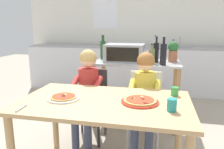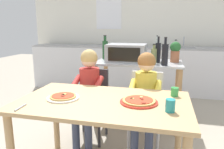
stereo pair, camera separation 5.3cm
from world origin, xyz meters
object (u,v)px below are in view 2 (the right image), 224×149
object	(u,v)px
dining_chair_left	(92,99)
pizza_plate_white	(63,97)
bottle_squat_spirits	(175,52)
kitchen_island_cart	(138,83)
child_in_red_shirt	(88,86)
bottle_clear_vinegar	(165,54)
drinking_cup_teal	(170,106)
bottle_tall_green_wine	(157,51)
pizza_plate_red_rimmed	(139,101)
bottle_slim_sauce	(158,52)
dining_chair_right	(146,104)
dining_table	(103,111)
bottle_brown_beer	(105,49)
toaster_oven	(127,53)
potted_herb_plant	(175,51)
child_in_yellow_shirt	(145,91)
serving_spoon	(21,107)
bottle_dark_olive_oil	(154,56)
drinking_cup_green	(175,92)

from	to	relation	value
dining_chair_left	pizza_plate_white	world-z (taller)	dining_chair_left
bottle_squat_spirits	pizza_plate_white	world-z (taller)	bottle_squat_spirits
kitchen_island_cart	child_in_red_shirt	size ratio (longest dim) A/B	1.06
bottle_clear_vinegar	bottle_squat_spirits	xyz separation A→B (m)	(0.13, 0.42, -0.02)
bottle_squat_spirits	drinking_cup_teal	xyz separation A→B (m)	(-0.07, -1.55, -0.20)
kitchen_island_cart	bottle_tall_green_wine	xyz separation A→B (m)	(0.22, 0.18, 0.41)
pizza_plate_red_rimmed	bottle_clear_vinegar	bearing A→B (deg)	79.95
bottle_slim_sauce	child_in_red_shirt	bearing A→B (deg)	-138.42
child_in_red_shirt	pizza_plate_red_rimmed	size ratio (longest dim) A/B	3.52
bottle_slim_sauce	drinking_cup_teal	world-z (taller)	bottle_slim_sauce
dining_chair_right	drinking_cup_teal	bearing A→B (deg)	-73.42
dining_table	pizza_plate_red_rimmed	size ratio (longest dim) A/B	4.65
bottle_brown_beer	toaster_oven	bearing A→B (deg)	-22.53
potted_herb_plant	child_in_yellow_shirt	distance (m)	0.86
serving_spoon	dining_chair_left	bearing A→B (deg)	78.35
dining_table	drinking_cup_teal	bearing A→B (deg)	-13.14
bottle_dark_olive_oil	dining_chair_right	world-z (taller)	bottle_dark_olive_oil
toaster_oven	bottle_slim_sauce	size ratio (longest dim) A/B	1.53
toaster_oven	dining_chair_right	bearing A→B (deg)	-59.58
pizza_plate_red_rimmed	drinking_cup_teal	world-z (taller)	drinking_cup_teal
kitchen_island_cart	dining_table	world-z (taller)	kitchen_island_cart
dining_chair_right	child_in_red_shirt	bearing A→B (deg)	-170.28
bottle_tall_green_wine	child_in_red_shirt	bearing A→B (deg)	-130.01
dining_table	bottle_slim_sauce	bearing A→B (deg)	72.45
drinking_cup_teal	bottle_dark_olive_oil	bearing A→B (deg)	98.92
bottle_tall_green_wine	bottle_brown_beer	bearing A→B (deg)	-176.69
bottle_tall_green_wine	pizza_plate_red_rimmed	world-z (taller)	bottle_tall_green_wine
toaster_oven	serving_spoon	bearing A→B (deg)	-108.76
pizza_plate_white	dining_chair_left	bearing A→B (deg)	90.00
dining_table	serving_spoon	size ratio (longest dim) A/B	9.86
bottle_slim_sauce	pizza_plate_white	xyz separation A→B (m)	(-0.71, -1.23, -0.25)
bottle_clear_vinegar	drinking_cup_green	distance (m)	0.80
potted_herb_plant	pizza_plate_white	bearing A→B (deg)	-125.14
toaster_oven	potted_herb_plant	size ratio (longest dim) A/B	1.92
dining_chair_left	drinking_cup_teal	bearing A→B (deg)	-43.08
bottle_brown_beer	drinking_cup_green	bearing A→B (deg)	-49.80
bottle_squat_spirits	child_in_red_shirt	bearing A→B (deg)	-137.17
potted_herb_plant	child_in_red_shirt	distance (m)	1.21
child_in_red_shirt	drinking_cup_green	xyz separation A→B (m)	(0.90, -0.31, 0.09)
dining_chair_right	pizza_plate_white	bearing A→B (deg)	-131.55
pizza_plate_red_rimmed	dining_chair_left	bearing A→B (deg)	132.92
potted_herb_plant	drinking_cup_teal	xyz separation A→B (m)	(-0.07, -1.40, -0.23)
dining_chair_right	drinking_cup_teal	size ratio (longest dim) A/B	8.90
bottle_slim_sauce	dining_chair_left	xyz separation A→B (m)	(-0.71, -0.51, -0.51)
child_in_red_shirt	bottle_tall_green_wine	bearing A→B (deg)	49.99
bottle_dark_olive_oil	bottle_brown_beer	distance (m)	0.73
bottle_clear_vinegar	child_in_red_shirt	xyz separation A→B (m)	(-0.80, -0.44, -0.32)
bottle_brown_beer	drinking_cup_green	size ratio (longest dim) A/B	4.38
potted_herb_plant	pizza_plate_white	size ratio (longest dim) A/B	0.97
bottle_slim_sauce	child_in_yellow_shirt	xyz separation A→B (m)	(-0.09, -0.65, -0.32)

